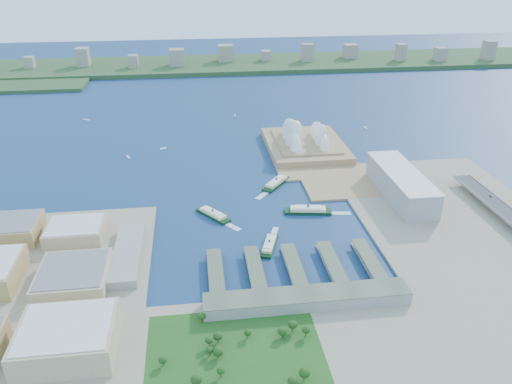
{
  "coord_description": "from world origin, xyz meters",
  "views": [
    {
      "loc": [
        -83.71,
        -511.87,
        311.81
      ],
      "look_at": [
        -6.02,
        86.52,
        18.0
      ],
      "focal_mm": 35.0,
      "sensor_mm": 36.0,
      "label": 1
    }
  ],
  "objects": [
    {
      "name": "south_land",
      "position": [
        0.0,
        -210.0,
        1.5
      ],
      "size": [
        720.0,
        180.0,
        3.0
      ],
      "primitive_type": "cube",
      "color": "gray",
      "rests_on": "ground"
    },
    {
      "name": "boat_d",
      "position": [
        -300.86,
        499.28,
        1.18
      ],
      "size": [
        13.95,
        8.64,
        2.36
      ],
      "primitive_type": null,
      "rotation": [
        0.0,
        0.0,
        1.14
      ],
      "color": "white",
      "rests_on": "ground"
    },
    {
      "name": "east_land",
      "position": [
        240.0,
        -50.0,
        1.5
      ],
      "size": [
        240.0,
        500.0,
        3.0
      ],
      "primitive_type": "cube",
      "color": "gray",
      "rests_on": "ground"
    },
    {
      "name": "car_c",
      "position": [
        304.0,
        38.42,
        15.57
      ],
      "size": [
        2.01,
        4.93,
        1.43
      ],
      "primitive_type": "imported",
      "color": "slate",
      "rests_on": "expressway"
    },
    {
      "name": "far_skyline",
      "position": [
        0.0,
        960.0,
        39.5
      ],
      "size": [
        1900.0,
        140.0,
        55.0
      ],
      "primitive_type": null,
      "color": "gray",
      "rests_on": "far_shore"
    },
    {
      "name": "boat_b",
      "position": [
        -139.06,
        312.3,
        1.49
      ],
      "size": [
        11.69,
        8.05,
        2.99
      ],
      "primitive_type": null,
      "rotation": [
        0.0,
        0.0,
        1.99
      ],
      "color": "white",
      "rests_on": "ground"
    },
    {
      "name": "west_land",
      "position": [
        -250.0,
        -105.0,
        1.5
      ],
      "size": [
        220.0,
        390.0,
        3.0
      ],
      "primitive_type": "cube",
      "color": "gray",
      "rests_on": "ground"
    },
    {
      "name": "peninsula",
      "position": [
        107.5,
        260.0,
        1.5
      ],
      "size": [
        135.0,
        220.0,
        3.0
      ],
      "primitive_type": "cube",
      "color": "#9B7B55",
      "rests_on": "ground"
    },
    {
      "name": "park",
      "position": [
        -60.0,
        -190.0,
        11.0
      ],
      "size": [
        150.0,
        110.0,
        16.0
      ],
      "primitive_type": null,
      "color": "#194714",
      "rests_on": "south_land"
    },
    {
      "name": "ground",
      "position": [
        0.0,
        0.0,
        0.0
      ],
      "size": [
        3000.0,
        3000.0,
        0.0
      ],
      "primitive_type": "plane",
      "color": "#11274F",
      "rests_on": "ground"
    },
    {
      "name": "west_buildings",
      "position": [
        -250.0,
        -70.0,
        16.5
      ],
      "size": [
        200.0,
        280.0,
        27.0
      ],
      "primitive_type": null,
      "color": "#A68753",
      "rests_on": "west_land"
    },
    {
      "name": "boat_c",
      "position": [
        245.56,
        375.95,
        1.45
      ],
      "size": [
        3.92,
        12.96,
        2.91
      ],
      "primitive_type": null,
      "rotation": [
        0.0,
        0.0,
        3.13
      ],
      "color": "white",
      "rests_on": "ground"
    },
    {
      "name": "ferry_d",
      "position": [
        58.49,
        52.83,
        5.78
      ],
      "size": [
        62.84,
        25.1,
        11.56
      ],
      "primitive_type": null,
      "rotation": [
        0.0,
        0.0,
        1.41
      ],
      "color": "black",
      "rests_on": "ground"
    },
    {
      "name": "toaster_building",
      "position": [
        195.0,
        80.0,
        20.5
      ],
      "size": [
        45.0,
        155.0,
        35.0
      ],
      "primitive_type": "cube",
      "color": "gray",
      "rests_on": "east_land"
    },
    {
      "name": "opera_house",
      "position": [
        105.0,
        280.0,
        32.0
      ],
      "size": [
        134.0,
        180.0,
        58.0
      ],
      "primitive_type": null,
      "color": "white",
      "rests_on": "peninsula"
    },
    {
      "name": "ferry_wharves",
      "position": [
        14.0,
        -75.0,
        4.65
      ],
      "size": [
        184.0,
        90.0,
        9.3
      ],
      "primitive_type": null,
      "color": "#4A543F",
      "rests_on": "ground"
    },
    {
      "name": "boat_a",
      "position": [
        -195.62,
        280.7,
        1.37
      ],
      "size": [
        8.3,
        14.58,
        2.74
      ],
      "primitive_type": null,
      "rotation": [
        0.0,
        0.0,
        0.36
      ],
      "color": "white",
      "rests_on": "ground"
    },
    {
      "name": "far_shore",
      "position": [
        0.0,
        980.0,
        6.0
      ],
      "size": [
        2200.0,
        260.0,
        12.0
      ],
      "primitive_type": "cube",
      "color": "#2D4926",
      "rests_on": "ground"
    },
    {
      "name": "ferry_a",
      "position": [
        -65.95,
        58.7,
        5.16
      ],
      "size": [
        44.25,
        51.71,
        10.31
      ],
      "primitive_type": null,
      "rotation": [
        0.0,
        0.0,
        0.66
      ],
      "color": "black",
      "rests_on": "ground"
    },
    {
      "name": "ferry_c",
      "position": [
        -4.77,
        -24.0,
        4.8
      ],
      "size": [
        28.67,
        52.2,
        9.6
      ],
      "primitive_type": null,
      "rotation": [
        0.0,
        0.0,
        2.81
      ],
      "color": "black",
      "rests_on": "ground"
    },
    {
      "name": "terminal_building",
      "position": [
        15.0,
        -135.0,
        9.0
      ],
      "size": [
        200.0,
        28.0,
        12.0
      ],
      "primitive_type": "cube",
      "color": "gray",
      "rests_on": "south_land"
    },
    {
      "name": "boat_e",
      "position": [
        1.91,
        486.8,
        1.23
      ],
      "size": [
        3.31,
        10.04,
        2.45
      ],
      "primitive_type": null,
      "rotation": [
        0.0,
        0.0,
        -0.01
      ],
      "color": "white",
      "rests_on": "ground"
    },
    {
      "name": "ferry_b",
      "position": [
        31.77,
        143.4,
        5.62
      ],
      "size": [
        48.93,
        55.91,
        11.24
      ],
      "primitive_type": null,
      "rotation": [
        0.0,
        0.0,
        -0.67
      ],
      "color": "black",
      "rests_on": "ground"
    }
  ]
}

